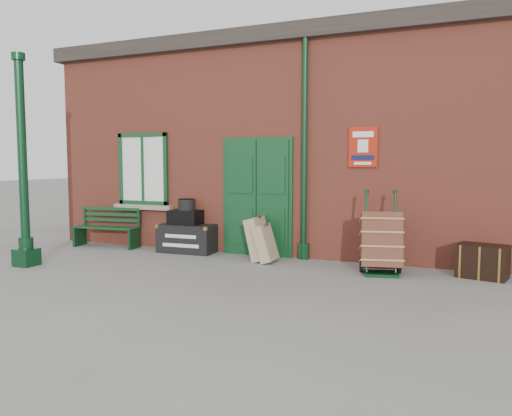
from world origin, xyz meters
The scene contains 11 objects.
ground centered at (0.00, 0.00, 0.00)m, with size 80.00×80.00×0.00m, color gray.
station_building centered at (0.00, 3.49, 2.16)m, with size 10.30×4.30×4.36m.
canopy_column centered at (-3.60, -1.00, 1.41)m, with size 0.34×0.34×3.61m.
bench centered at (-3.61, 1.16, 0.43)m, with size 1.42×0.57×0.86m.
houdini_trunk centered at (-1.71, 1.25, 0.28)m, with size 1.12×0.62×0.56m, color black.
strongbox centered at (-1.76, 1.25, 0.70)m, with size 0.62×0.45×0.28m, color black.
hatbox centered at (-1.73, 1.25, 0.95)m, with size 0.34×0.34×0.22m, color black.
suitcase_back centered at (-0.08, 1.00, 0.40)m, with size 0.22×0.55×0.77m, color tan.
suitcase_front centered at (0.10, 0.90, 0.35)m, with size 0.20×0.50×0.66m, color tan.
porter_trolley centered at (2.15, 0.78, 0.51)m, with size 0.78×0.82×1.31m.
dark_trunk centered at (3.65, 1.08, 0.26)m, with size 0.72×0.47×0.52m, color black.
Camera 1 is at (3.38, -7.30, 1.77)m, focal length 35.00 mm.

